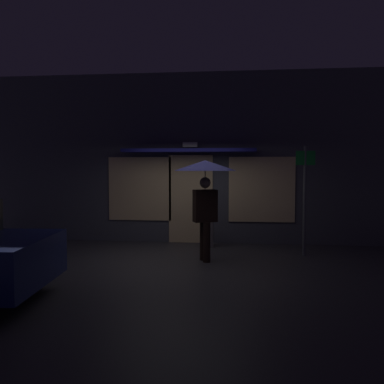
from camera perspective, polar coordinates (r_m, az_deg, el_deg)
name	(u,v)px	position (r m, az deg, el deg)	size (l,w,h in m)	color
ground_plane	(178,262)	(8.54, -1.90, -9.47)	(18.00, 18.00, 0.00)	#38353A
building_facade	(192,159)	(10.65, -0.06, 4.52)	(10.60, 1.00, 4.25)	#4C4C56
person_with_umbrella	(205,179)	(8.41, 1.79, 1.79)	(1.24, 1.24, 2.04)	black
street_sign_post	(305,194)	(9.23, 15.05, -0.25)	(0.40, 0.07, 2.34)	#595B60
sidewalk_bollard	(207,234)	(9.98, 2.08, -5.67)	(0.29, 0.29, 0.66)	#9E998E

